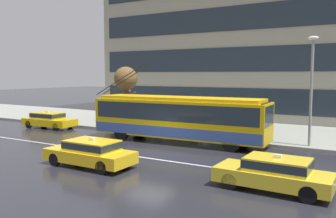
% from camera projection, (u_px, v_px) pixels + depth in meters
% --- Properties ---
extents(ground_plane, '(160.00, 160.00, 0.00)m').
position_uv_depth(ground_plane, '(149.00, 152.00, 19.74)').
color(ground_plane, '#24242C').
extents(sidewalk_slab, '(80.00, 10.00, 0.14)m').
position_uv_depth(sidewalk_slab, '(217.00, 128.00, 28.33)').
color(sidewalk_slab, gray).
rests_on(sidewalk_slab, ground_plane).
extents(lane_centre_line, '(72.00, 0.14, 0.01)m').
position_uv_depth(lane_centre_line, '(137.00, 156.00, 18.70)').
color(lane_centre_line, silver).
rests_on(lane_centre_line, ground_plane).
extents(trolleybus, '(12.14, 2.90, 5.09)m').
position_uv_depth(trolleybus, '(179.00, 117.00, 22.47)').
color(trolleybus, '#E0B20B').
rests_on(trolleybus, ground_plane).
extents(taxi_queued_behind_bus, '(4.60, 1.99, 1.39)m').
position_uv_depth(taxi_queued_behind_bus, '(49.00, 119.00, 28.60)').
color(taxi_queued_behind_bus, '#E7B90D').
rests_on(taxi_queued_behind_bus, ground_plane).
extents(taxi_oncoming_far, '(4.32, 1.84, 1.39)m').
position_uv_depth(taxi_oncoming_far, '(274.00, 172.00, 13.19)').
color(taxi_oncoming_far, yellow).
rests_on(taxi_oncoming_far, ground_plane).
extents(taxi_oncoming_near, '(4.45, 1.82, 1.39)m').
position_uv_depth(taxi_oncoming_near, '(91.00, 152.00, 16.68)').
color(taxi_oncoming_near, yellow).
rests_on(taxi_oncoming_near, ground_plane).
extents(bus_shelter, '(4.26, 1.78, 2.49)m').
position_uv_depth(bus_shelter, '(182.00, 105.00, 26.49)').
color(bus_shelter, gray).
rests_on(bus_shelter, sidewalk_slab).
extents(pedestrian_at_shelter, '(1.23, 1.23, 2.00)m').
position_uv_depth(pedestrian_at_shelter, '(239.00, 113.00, 24.55)').
color(pedestrian_at_shelter, '#262627').
rests_on(pedestrian_at_shelter, sidewalk_slab).
extents(pedestrian_approaching_curb, '(1.26, 1.26, 1.98)m').
position_uv_depth(pedestrian_approaching_curb, '(201.00, 110.00, 25.97)').
color(pedestrian_approaching_curb, navy).
rests_on(pedestrian_approaching_curb, sidewalk_slab).
extents(pedestrian_walking_past, '(0.97, 0.97, 2.04)m').
position_uv_depth(pedestrian_walking_past, '(254.00, 116.00, 22.15)').
color(pedestrian_walking_past, navy).
rests_on(pedestrian_walking_past, sidewalk_slab).
extents(pedestrian_waiting_by_pole, '(0.51, 0.51, 1.65)m').
position_uv_depth(pedestrian_waiting_by_pole, '(182.00, 116.00, 27.39)').
color(pedestrian_waiting_by_pole, black).
rests_on(pedestrian_waiting_by_pole, sidewalk_slab).
extents(street_lamp, '(0.60, 0.32, 6.43)m').
position_uv_depth(street_lamp, '(312.00, 81.00, 20.42)').
color(street_lamp, gray).
rests_on(street_lamp, sidewalk_slab).
extents(street_tree_bare, '(1.91, 1.90, 4.84)m').
position_uv_depth(street_tree_bare, '(126.00, 80.00, 28.26)').
color(street_tree_bare, brown).
rests_on(street_tree_bare, sidewalk_slab).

